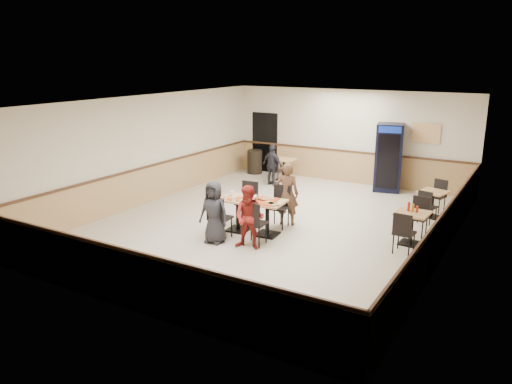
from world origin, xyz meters
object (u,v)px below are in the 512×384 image
Objects in this scene: side_table_far at (433,200)px; back_table at (284,166)px; diner_man_opposite at (287,194)px; lone_diner at (272,165)px; side_table_near at (412,223)px; trash_bin at (255,162)px; pepsi_cooler at (389,157)px; main_table at (252,211)px; diner_woman_left at (214,212)px; diner_woman_right at (249,218)px.

back_table reaches higher than side_table_far.
diner_man_opposite is 3.92m from lone_diner.
trash_bin is (-6.49, 4.23, -0.08)m from side_table_near.
diner_man_opposite is 4.62m from back_table.
diner_man_opposite reaches higher than trash_bin.
main_table is at bearing -119.43° from pepsi_cooler.
diner_woman_left reaches higher than side_table_near.
diner_man_opposite reaches higher than lone_diner.
lone_diner is 6.00m from side_table_near.
diner_man_opposite reaches higher than back_table.
pepsi_cooler is (1.13, 6.29, 0.34)m from diner_woman_right.
diner_woman_left is 5.73m from side_table_far.
side_table_near reaches higher than back_table.
diner_man_opposite is 1.97× the size of side_table_far.
lone_diner is 1.85× the size of back_table.
side_table_near is (2.91, 2.02, -0.21)m from diner_woman_right.
back_table is at bearing -79.94° from diner_man_opposite.
pepsi_cooler is at bearing 0.52° from trash_bin.
main_table is at bearing 48.67° from diner_man_opposite.
pepsi_cooler is (-1.78, 4.28, 0.54)m from side_table_near.
diner_man_opposite is at bearing -117.92° from pepsi_cooler.
diner_woman_left is 1.96× the size of back_table.
lone_diner is at bearing 108.10° from main_table.
diner_man_opposite is 4.61m from pepsi_cooler.
diner_woman_right is at bearing -60.23° from trash_bin.
diner_man_opposite is at bearing 81.15° from diner_woman_right.
pepsi_cooler is at bearing -123.12° from diner_man_opposite.
pepsi_cooler reaches higher than diner_woman_left.
pepsi_cooler is 2.50× the size of trash_bin.
side_table_near is (5.15, -3.08, -0.17)m from lone_diner.
diner_woman_right is 3.55m from side_table_near.
lone_diner is at bearing 149.13° from side_table_near.
diner_woman_left is at bearing -131.00° from side_table_far.
trash_bin is (-6.47, 2.00, -0.04)m from side_table_far.
diner_man_opposite reaches higher than main_table.
main_table is at bearing -134.86° from side_table_far.
main_table is at bearing -70.45° from back_table.
diner_man_opposite is 2.16× the size of back_table.
back_table is at bearing 100.43° from diner_woman_right.
trash_bin is (-1.34, 0.35, -0.06)m from back_table.
trash_bin is at bearing -69.60° from diner_man_opposite.
pepsi_cooler reaches higher than main_table.
diner_woman_left reaches higher than side_table_far.
back_table is (-2.19, 4.06, -0.30)m from diner_man_opposite.
pepsi_cooler is (3.37, 1.20, 0.37)m from lone_diner.
side_table_near is (2.96, 0.18, -0.28)m from diner_man_opposite.
lone_diner reaches higher than back_table.
pepsi_cooler reaches higher than back_table.
side_table_near is 0.89× the size of trash_bin.
main_table reaches higher than side_table_far.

